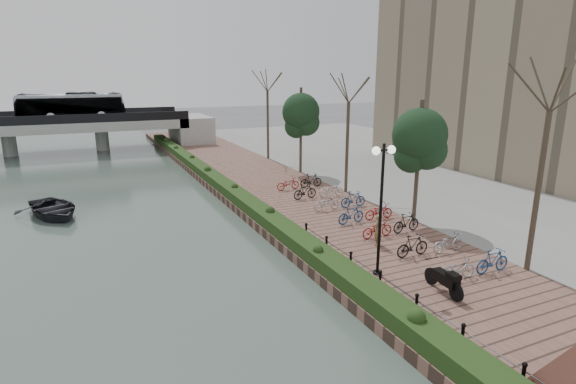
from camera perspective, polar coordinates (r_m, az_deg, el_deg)
ground at (r=14.81m, az=14.00°, el=-19.51°), size 220.00×220.00×0.00m
promenade at (r=30.49m, az=-0.58°, el=-0.53°), size 8.00×75.00×0.50m
inland_pavement at (r=39.63m, az=21.05°, el=2.03°), size 24.00×75.00×0.50m
hedge at (r=31.48m, az=-8.11°, el=0.84°), size 1.10×56.00×0.60m
chain_fence at (r=16.49m, az=13.68°, el=-12.32°), size 0.10×14.10×0.70m
lamppost at (r=17.42m, az=11.86°, el=1.16°), size 1.02×0.32×5.24m
motorcycle at (r=17.54m, az=19.15°, el=-10.34°), size 0.69×1.78×1.09m
pedestrian at (r=21.31m, az=11.32°, el=-4.75°), size 0.65×0.55×1.50m
bicycle_parking at (r=24.81m, az=9.56°, el=-2.55°), size 2.40×17.32×1.00m
street_trees at (r=27.63m, az=11.19°, el=4.91°), size 3.20×37.12×6.80m
bridge at (r=54.87m, az=-30.83°, el=7.50°), size 36.00×10.77×6.50m
boat at (r=30.17m, az=-27.71°, el=-1.88°), size 4.90×5.71×1.00m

